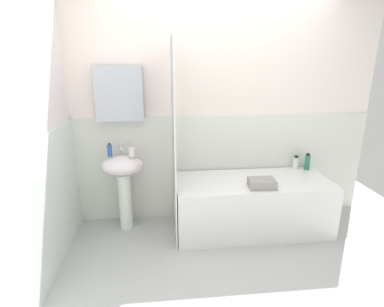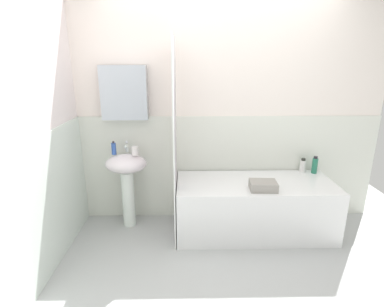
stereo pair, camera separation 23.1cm
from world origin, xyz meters
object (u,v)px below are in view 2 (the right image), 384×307
at_px(conditioner_bottle, 315,165).
at_px(shampoo_bottle, 303,166).
at_px(sink, 127,174).
at_px(toothbrush_cup, 135,151).
at_px(bathtub, 254,207).
at_px(soap_dispenser, 114,148).
at_px(towel_folded, 263,186).

distance_m(conditioner_bottle, shampoo_bottle, 0.13).
height_order(sink, toothbrush_cup, toothbrush_cup).
bearing_deg(shampoo_bottle, conditioner_bottle, -21.02).
bearing_deg(conditioner_bottle, bathtub, -160.65).
relative_size(sink, toothbrush_cup, 8.76).
xyz_separation_m(toothbrush_cup, bathtub, (1.26, -0.14, -0.59)).
height_order(sink, bathtub, sink).
relative_size(bathtub, shampoo_bottle, 10.24).
distance_m(soap_dispenser, toothbrush_cup, 0.23).
relative_size(sink, conditioner_bottle, 4.23).
xyz_separation_m(conditioner_bottle, shampoo_bottle, (-0.12, 0.04, -0.02)).
relative_size(soap_dispenser, bathtub, 0.09).
xyz_separation_m(shampoo_bottle, towel_folded, (-0.57, -0.49, -0.03)).
distance_m(toothbrush_cup, shampoo_bottle, 1.88).
xyz_separation_m(toothbrush_cup, shampoo_bottle, (1.86, 0.16, -0.23)).
distance_m(sink, toothbrush_cup, 0.29).
bearing_deg(conditioner_bottle, towel_folded, -146.97).
bearing_deg(shampoo_bottle, toothbrush_cup, -175.18).
bearing_deg(sink, towel_folded, -14.18).
height_order(shampoo_bottle, towel_folded, shampoo_bottle).
xyz_separation_m(sink, bathtub, (1.37, -0.16, -0.32)).
relative_size(toothbrush_cup, shampoo_bottle, 0.59).
relative_size(toothbrush_cup, bathtub, 0.06).
bearing_deg(sink, toothbrush_cup, -9.23).
bearing_deg(toothbrush_cup, soap_dispenser, 172.37).
bearing_deg(bathtub, sink, 173.43).
bearing_deg(sink, shampoo_bottle, 4.05).
height_order(bathtub, towel_folded, towel_folded).
distance_m(conditioner_bottle, towel_folded, 0.82).
distance_m(soap_dispenser, conditioner_bottle, 2.22).
bearing_deg(bathtub, toothbrush_cup, 173.66).
xyz_separation_m(soap_dispenser, toothbrush_cup, (0.23, -0.03, -0.02)).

